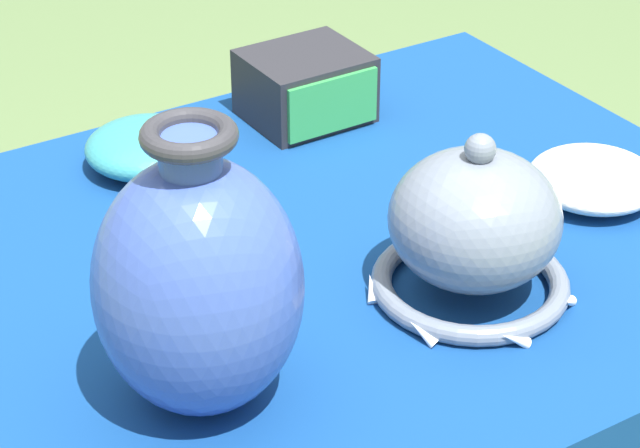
% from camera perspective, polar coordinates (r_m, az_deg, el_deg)
% --- Properties ---
extents(display_table, '(1.04, 0.79, 0.68)m').
position_cam_1_polar(display_table, '(1.41, -0.09, -4.02)').
color(display_table, brown).
rests_on(display_table, ground_plane).
extents(vase_tall_bulbous, '(0.19, 0.19, 0.28)m').
position_cam_1_polar(vase_tall_bulbous, '(1.10, -5.59, -2.76)').
color(vase_tall_bulbous, '#3851A8').
rests_on(vase_tall_bulbous, display_table).
extents(vase_dome_bell, '(0.22, 0.22, 0.19)m').
position_cam_1_polar(vase_dome_bell, '(1.28, 7.05, -0.30)').
color(vase_dome_bell, slate).
rests_on(vase_dome_bell, display_table).
extents(mosaic_tile_box, '(0.15, 0.14, 0.09)m').
position_cam_1_polar(mosaic_tile_box, '(1.64, -0.65, 6.31)').
color(mosaic_tile_box, '#232328').
rests_on(mosaic_tile_box, display_table).
extents(bowl_shallow_teal, '(0.15, 0.15, 0.05)m').
position_cam_1_polar(bowl_shallow_teal, '(1.55, -7.92, 3.50)').
color(bowl_shallow_teal, teal).
rests_on(bowl_shallow_teal, display_table).
extents(bowl_shallow_ivory, '(0.16, 0.16, 0.05)m').
position_cam_1_polar(bowl_shallow_ivory, '(1.50, 12.41, 2.04)').
color(bowl_shallow_ivory, white).
rests_on(bowl_shallow_ivory, display_table).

